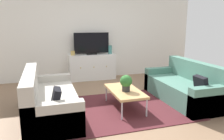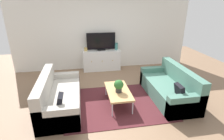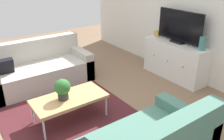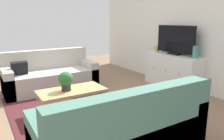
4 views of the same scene
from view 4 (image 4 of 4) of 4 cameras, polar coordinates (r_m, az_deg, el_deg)
ground_plane at (r=3.82m, az=-8.04°, el=-10.08°), size 10.00×10.00×0.00m
wall_back at (r=5.09m, az=19.18°, el=10.72°), size 6.40×0.12×2.70m
area_rug at (r=3.77m, az=-10.17°, el=-10.41°), size 2.50×1.90×0.01m
couch_left_side at (r=5.00m, az=-15.93°, el=-1.57°), size 0.87×1.90×0.83m
couch_right_side at (r=2.52m, az=3.30°, el=-15.82°), size 0.87×1.90×0.83m
coffee_table at (r=3.63m, az=-10.43°, el=-5.50°), size 0.54×1.06×0.38m
potted_plant at (r=3.55m, az=-11.90°, el=-2.58°), size 0.23×0.23×0.31m
tv_console at (r=5.07m, az=15.48°, el=-0.26°), size 1.35×0.47×0.74m
flat_screen_tv at (r=4.98m, az=16.12°, el=7.45°), size 1.02×0.16×0.63m
glass_vase at (r=4.63m, az=20.85°, el=4.36°), size 0.11×0.11×0.25m
mantel_clock at (r=5.38m, az=11.45°, el=5.39°), size 0.11×0.07×0.13m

